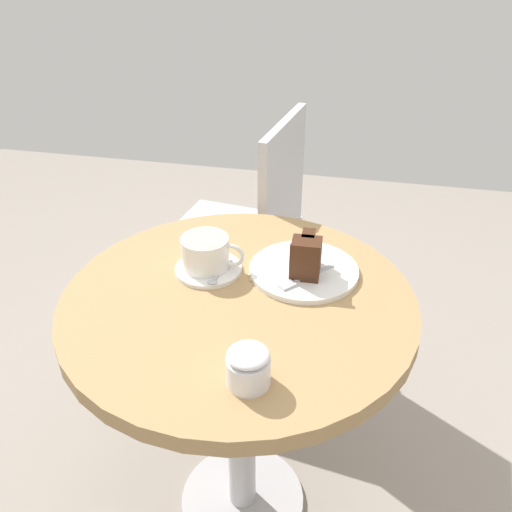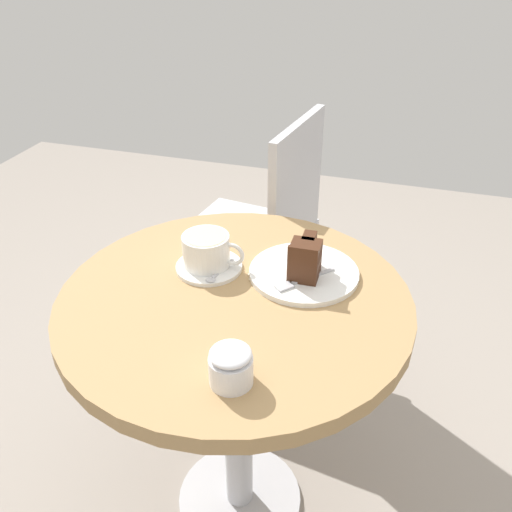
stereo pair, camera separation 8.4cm
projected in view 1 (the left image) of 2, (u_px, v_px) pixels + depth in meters
ground_plane at (243, 501)px, 1.46m from camera, size 4.40×4.40×0.01m
cafe_table at (239, 340)px, 1.16m from camera, size 0.72×0.72×0.68m
saucer at (208, 269)px, 1.17m from camera, size 0.14×0.14×0.01m
coffee_cup at (206, 252)px, 1.15m from camera, size 0.14×0.10×0.07m
teaspoon at (218, 275)px, 1.14m from camera, size 0.03×0.10×0.00m
cake_plate at (304, 270)px, 1.17m from camera, size 0.23×0.23×0.01m
cake_slice at (306, 257)px, 1.13m from camera, size 0.06×0.10×0.09m
fork at (301, 279)px, 1.12m from camera, size 0.11×0.12×0.00m
napkin at (283, 269)px, 1.18m from camera, size 0.14×0.15×0.00m
cafe_chair at (252, 224)px, 1.68m from camera, size 0.43×0.43×0.86m
sugar_pot at (248, 367)px, 0.87m from camera, size 0.07×0.07×0.07m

